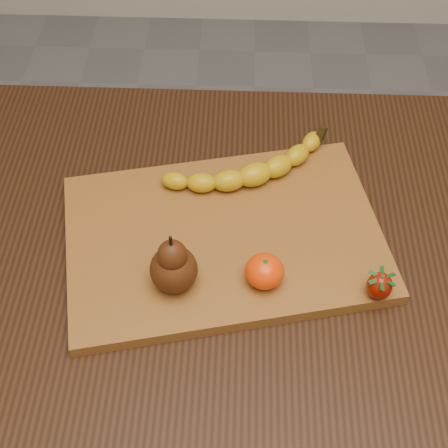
{
  "coord_description": "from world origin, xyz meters",
  "views": [
    {
      "loc": [
        -0.04,
        -0.55,
        1.49
      ],
      "look_at": [
        -0.06,
        0.01,
        0.8
      ],
      "focal_mm": 50.0,
      "sensor_mm": 36.0,
      "label": 1
    }
  ],
  "objects_px": {
    "pear": "(173,262)",
    "mandarin": "(264,271)",
    "table": "(263,283)",
    "cutting_board": "(224,237)"
  },
  "relations": [
    {
      "from": "table",
      "to": "cutting_board",
      "type": "bearing_deg",
      "value": 174.03
    },
    {
      "from": "cutting_board",
      "to": "mandarin",
      "type": "relative_size",
      "value": 8.54
    },
    {
      "from": "pear",
      "to": "table",
      "type": "bearing_deg",
      "value": 33.38
    },
    {
      "from": "cutting_board",
      "to": "mandarin",
      "type": "xyz_separation_m",
      "value": [
        0.06,
        -0.08,
        0.03
      ]
    },
    {
      "from": "table",
      "to": "pear",
      "type": "relative_size",
      "value": 10.05
    },
    {
      "from": "pear",
      "to": "mandarin",
      "type": "xyz_separation_m",
      "value": [
        0.12,
        0.01,
        -0.03
      ]
    },
    {
      "from": "pear",
      "to": "mandarin",
      "type": "bearing_deg",
      "value": 3.99
    },
    {
      "from": "table",
      "to": "pear",
      "type": "height_order",
      "value": "pear"
    },
    {
      "from": "table",
      "to": "pear",
      "type": "xyz_separation_m",
      "value": [
        -0.12,
        -0.08,
        0.17
      ]
    },
    {
      "from": "table",
      "to": "mandarin",
      "type": "height_order",
      "value": "mandarin"
    }
  ]
}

